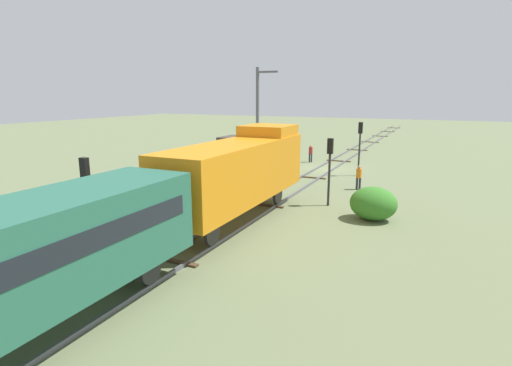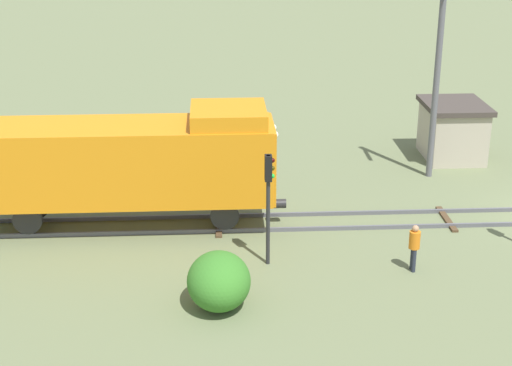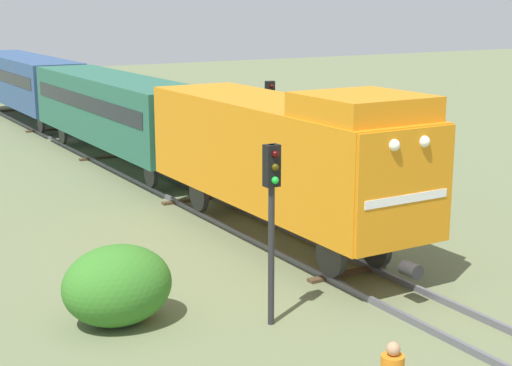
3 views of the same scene
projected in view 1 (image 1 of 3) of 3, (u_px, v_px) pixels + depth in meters
name	position (u px, v px, depth m)	size (l,w,h in m)	color
ground_plane	(326.00, 169.00, 35.83)	(163.06, 163.06, 0.00)	#66704C
railway_track	(326.00, 168.00, 35.82)	(2.40, 108.71, 0.16)	#595960
locomotive	(239.00, 169.00, 20.39)	(2.90, 11.60, 4.60)	orange
traffic_signal_near	(360.00, 139.00, 32.14)	(0.32, 0.34, 4.35)	#262628
traffic_signal_mid	(330.00, 159.00, 23.32)	(0.32, 0.34, 4.03)	#262628
traffic_signal_far	(87.00, 187.00, 16.17)	(0.32, 0.34, 4.03)	#262628
worker_near_track	(311.00, 152.00, 39.11)	(0.38, 0.38, 1.70)	#262B38
worker_by_signal	(359.00, 176.00, 27.74)	(0.38, 0.38, 1.70)	#262B38
catenary_mast	(258.00, 118.00, 33.43)	(1.94, 0.28, 8.71)	#595960
relay_hut	(241.00, 151.00, 36.73)	(3.50, 2.90, 2.74)	#B2A893
bush_near	(373.00, 204.00, 20.98)	(2.45, 2.01, 1.78)	#357626
bush_mid	(144.00, 177.00, 29.73)	(1.41, 1.15, 1.02)	#365B26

